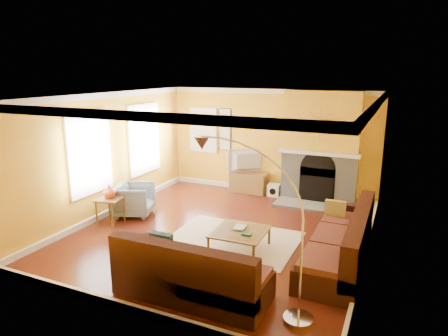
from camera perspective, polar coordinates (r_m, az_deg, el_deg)
The scene contains 27 objects.
floor at distance 8.11m, azimuth -0.36°, elevation -9.21°, with size 5.50×6.00×0.02m, color maroon.
ceiling at distance 7.47m, azimuth -0.39°, elevation 10.37°, with size 5.50×6.00×0.02m, color white.
wall_back at distance 10.43m, azimuth 6.54°, elevation 3.74°, with size 5.50×0.02×2.70m, color yellow.
wall_front at distance 5.21m, azimuth -14.40°, elevation -6.97°, with size 5.50×0.02×2.70m, color yellow.
wall_left at distance 9.15m, azimuth -16.30°, elevation 1.85°, with size 0.02×6.00×2.70m, color yellow.
wall_right at distance 7.03m, azimuth 20.56°, elevation -2.02°, with size 0.02×6.00×2.70m, color yellow.
baseboard at distance 8.08m, azimuth -0.36°, elevation -8.75°, with size 5.50×6.00×0.12m, color white, non-canonical shape.
crown_molding at distance 7.48m, azimuth -0.39°, elevation 9.83°, with size 5.50×6.00×0.12m, color white, non-canonical shape.
window_left_near at distance 10.10m, azimuth -11.43°, elevation 4.09°, with size 0.06×1.22×1.72m, color white.
window_left_far at distance 8.66m, azimuth -18.72°, elevation 2.03°, with size 0.06×1.22×1.72m, color white.
window_back at distance 11.07m, azimuth -2.95°, elevation 5.45°, with size 0.82×0.06×1.22m, color white.
wall_art at distance 10.79m, azimuth 0.16°, elevation 5.52°, with size 0.34×0.04×1.14m, color white.
fireplace at distance 9.91m, azimuth 13.63°, elevation 2.91°, with size 1.80×0.40×2.70m, color #9B9993, non-canonical shape.
mantel at distance 9.69m, azimuth 13.32°, elevation 2.08°, with size 1.92×0.22×0.08m, color white.
hearth at distance 9.72m, azimuth 12.56°, elevation -5.31°, with size 1.80×0.70×0.06m, color #9B9993.
sunburst at distance 9.59m, azimuth 13.57°, elevation 6.19°, with size 0.70×0.04×0.70m, color olive, non-canonical shape.
rug at distance 7.75m, azimuth 1.28°, elevation -10.19°, with size 2.40×1.80×0.02m, color beige.
sectional_sofa at distance 6.85m, azimuth 5.38°, elevation -9.54°, with size 3.27×3.78×0.90m, color #351611, non-canonical shape.
coffee_table at distance 7.31m, azimuth 2.24°, elevation -10.23°, with size 0.93×0.93×0.37m, color white, non-canonical shape.
media_console at distance 10.59m, azimuth 3.53°, elevation -2.07°, with size 0.96×0.43×0.53m, color olive.
tv at distance 10.45m, azimuth 3.58°, elevation 0.98°, with size 1.08×0.14×0.62m, color black.
subwoofer at distance 10.38m, azimuth 7.21°, elevation -3.12°, with size 0.31×0.31×0.31m, color white.
armchair at distance 9.11m, azimuth -12.66°, elevation -4.45°, with size 0.76×0.79×0.71m, color gray.
side_table at distance 8.81m, azimuth -15.91°, elevation -5.85°, with size 0.50×0.50×0.55m, color olive, non-canonical shape.
vase at distance 8.68m, azimuth -16.09°, elevation -3.26°, with size 0.27×0.27×0.28m, color #E04721.
book at distance 7.36m, azimuth 1.51°, elevation -8.38°, with size 0.20×0.27×0.03m, color white.
arc_lamp at distance 5.21m, azimuth 4.31°, elevation -8.80°, with size 1.46×0.36×2.32m, color silver, non-canonical shape.
Camera 1 is at (3.11, -6.78, 3.16)m, focal length 32.00 mm.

